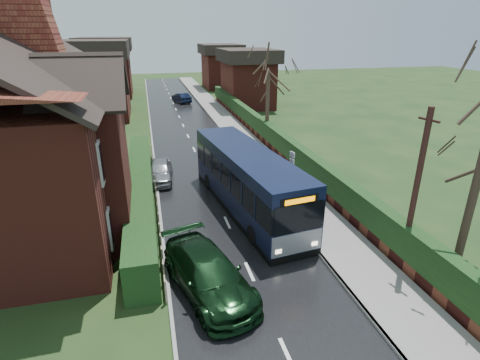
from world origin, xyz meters
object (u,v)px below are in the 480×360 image
object	(u,v)px
car_silver	(160,171)
bus_stop_sign	(292,167)
bus	(248,181)
car_green	(208,274)
brick_house	(21,130)
telegraph_pole	(415,192)

from	to	relation	value
car_silver	bus_stop_sign	distance (m)	8.00
bus	car_green	bearing A→B (deg)	-124.32
brick_house	car_green	distance (m)	10.93
bus_stop_sign	telegraph_pole	world-z (taller)	telegraph_pole
bus	bus_stop_sign	size ratio (longest dim) A/B	3.98
bus	car_silver	world-z (taller)	bus
bus	car_silver	distance (m)	6.55
car_green	brick_house	bearing A→B (deg)	117.97
car_silver	car_green	world-z (taller)	car_green
bus_stop_sign	car_silver	bearing A→B (deg)	133.54
car_silver	bus_stop_sign	world-z (taller)	bus_stop_sign
car_silver	telegraph_pole	size ratio (longest dim) A/B	0.59
bus	telegraph_pole	distance (m)	7.88
brick_house	car_green	bearing A→B (deg)	-46.69
bus	car_silver	xyz separation A→B (m)	(-4.11, 5.02, -0.90)
brick_house	bus_stop_sign	world-z (taller)	brick_house
telegraph_pole	bus_stop_sign	bearing A→B (deg)	91.68
car_green	telegraph_pole	xyz separation A→B (m)	(7.47, -0.36, 2.42)
bus_stop_sign	telegraph_pole	size ratio (longest dim) A/B	0.42
car_silver	bus_stop_sign	xyz separation A→B (m)	(6.80, -4.07, 1.09)
bus	telegraph_pole	xyz separation A→B (m)	(4.49, -6.28, 1.61)
bus	telegraph_pole	bearing A→B (deg)	-62.01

